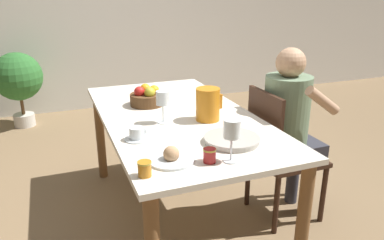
# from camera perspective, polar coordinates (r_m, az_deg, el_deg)

# --- Properties ---
(ground_plane) EXTENTS (20.00, 20.00, 0.00)m
(ground_plane) POSITION_cam_1_polar(r_m,az_deg,el_deg) (2.71, -2.06, -14.63)
(ground_plane) COLOR #7F6647
(wall_back) EXTENTS (10.00, 0.06, 2.60)m
(wall_back) POSITION_cam_1_polar(r_m,az_deg,el_deg) (5.03, -13.40, 16.49)
(wall_back) COLOR white
(wall_back) RESTS_ON ground_plane
(dining_table) EXTENTS (0.91, 1.75, 0.76)m
(dining_table) POSITION_cam_1_polar(r_m,az_deg,el_deg) (2.41, -2.25, -1.49)
(dining_table) COLOR silver
(dining_table) RESTS_ON ground_plane
(chair_person_side) EXTENTS (0.42, 0.42, 0.91)m
(chair_person_side) POSITION_cam_1_polar(r_m,az_deg,el_deg) (2.58, 12.97, -4.80)
(chair_person_side) COLOR #331E14
(chair_person_side) RESTS_ON ground_plane
(person_seated) EXTENTS (0.39, 0.41, 1.17)m
(person_seated) POSITION_cam_1_polar(r_m,az_deg,el_deg) (2.56, 14.75, 0.00)
(person_seated) COLOR #33333D
(person_seated) RESTS_ON ground_plane
(red_pitcher) EXTENTS (0.17, 0.14, 0.20)m
(red_pitcher) POSITION_cam_1_polar(r_m,az_deg,el_deg) (2.25, 2.42, 2.43)
(red_pitcher) COLOR orange
(red_pitcher) RESTS_ON dining_table
(wine_glass_water) EXTENTS (0.08, 0.08, 0.19)m
(wine_glass_water) POSITION_cam_1_polar(r_m,az_deg,el_deg) (2.19, -4.48, 3.15)
(wine_glass_water) COLOR white
(wine_glass_water) RESTS_ON dining_table
(wine_glass_juice) EXTENTS (0.08, 0.08, 0.20)m
(wine_glass_juice) POSITION_cam_1_polar(r_m,az_deg,el_deg) (1.70, 6.09, -1.70)
(wine_glass_juice) COLOR white
(wine_glass_juice) RESTS_ON dining_table
(teacup_near_person) EXTENTS (0.13, 0.13, 0.07)m
(teacup_near_person) POSITION_cam_1_polar(r_m,az_deg,el_deg) (1.99, -8.42, -2.19)
(teacup_near_person) COLOR silver
(teacup_near_person) RESTS_ON dining_table
(serving_tray) EXTENTS (0.29, 0.29, 0.03)m
(serving_tray) POSITION_cam_1_polar(r_m,az_deg,el_deg) (1.95, 6.09, -2.98)
(serving_tray) COLOR #B7B2A8
(serving_tray) RESTS_ON dining_table
(bread_plate) EXTENTS (0.22, 0.22, 0.08)m
(bread_plate) POSITION_cam_1_polar(r_m,az_deg,el_deg) (1.74, -3.16, -5.69)
(bread_plate) COLOR silver
(bread_plate) RESTS_ON dining_table
(jam_jar_amber) EXTENTS (0.06, 0.06, 0.07)m
(jam_jar_amber) POSITION_cam_1_polar(r_m,az_deg,el_deg) (1.72, 2.70, -5.32)
(jam_jar_amber) COLOR #A81E1E
(jam_jar_amber) RESTS_ON dining_table
(jam_jar_red) EXTENTS (0.06, 0.06, 0.07)m
(jam_jar_red) POSITION_cam_1_polar(r_m,az_deg,el_deg) (1.61, -7.23, -7.29)
(jam_jar_red) COLOR #C67A1E
(jam_jar_red) RESTS_ON dining_table
(fruit_bowl) EXTENTS (0.23, 0.23, 0.14)m
(fruit_bowl) POSITION_cam_1_polar(r_m,az_deg,el_deg) (2.57, -6.89, 3.48)
(fruit_bowl) COLOR brown
(fruit_bowl) RESTS_ON dining_table
(potted_plant) EXTENTS (0.54, 0.54, 0.86)m
(potted_plant) POSITION_cam_1_polar(r_m,az_deg,el_deg) (4.64, -24.99, 5.74)
(potted_plant) COLOR beige
(potted_plant) RESTS_ON ground_plane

